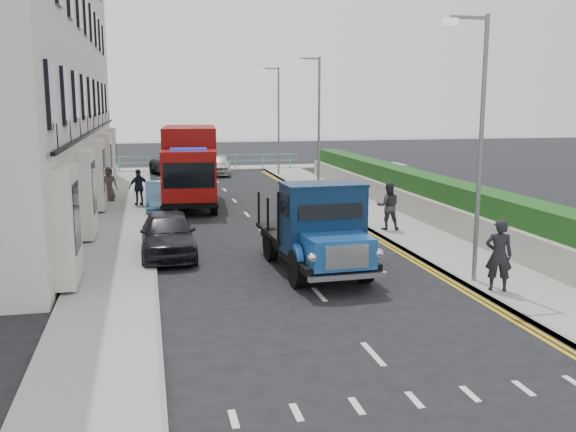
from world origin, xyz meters
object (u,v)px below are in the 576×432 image
object	(u,v)px
lamp_near	(477,135)
red_lorry	(190,164)
lamp_far	(277,115)
lamp_mid	(317,119)
bedford_lorry	(321,234)
parked_car_front	(168,234)
pedestrian_east_near	(499,255)

from	to	relation	value
lamp_near	red_lorry	distance (m)	16.50
red_lorry	lamp_far	bearing A→B (deg)	64.29
lamp_mid	lamp_far	bearing A→B (deg)	90.00
bedford_lorry	red_lorry	distance (m)	13.66
lamp_far	bedford_lorry	size ratio (longest dim) A/B	1.25
bedford_lorry	parked_car_front	size ratio (longest dim) A/B	1.34
lamp_mid	bedford_lorry	xyz separation A→B (m)	(-3.68, -14.29, -2.80)
lamp_far	red_lorry	size ratio (longest dim) A/B	0.98
lamp_far	bedford_lorry	xyz separation A→B (m)	(-3.68, -24.29, -2.80)
lamp_far	parked_car_front	size ratio (longest dim) A/B	1.67
lamp_near	parked_car_front	size ratio (longest dim) A/B	1.67
lamp_far	pedestrian_east_near	distance (m)	27.16
lamp_mid	pedestrian_east_near	world-z (taller)	lamp_mid
lamp_near	parked_car_front	xyz separation A→B (m)	(-7.78, 5.06, -3.28)
parked_car_front	pedestrian_east_near	xyz separation A→B (m)	(8.00, -6.06, 0.32)
lamp_mid	parked_car_front	xyz separation A→B (m)	(-7.78, -10.94, -3.28)
pedestrian_east_near	bedford_lorry	bearing A→B (deg)	-11.78
red_lorry	lamp_mid	bearing A→B (deg)	12.79
red_lorry	pedestrian_east_near	world-z (taller)	red_lorry
lamp_far	bedford_lorry	bearing A→B (deg)	-98.61
pedestrian_east_near	parked_car_front	bearing A→B (deg)	-14.18
parked_car_front	pedestrian_east_near	world-z (taller)	pedestrian_east_near
red_lorry	parked_car_front	world-z (taller)	red_lorry
lamp_near	bedford_lorry	xyz separation A→B (m)	(-3.68, 1.71, -2.80)
pedestrian_east_near	red_lorry	bearing A→B (deg)	-44.74
lamp_near	red_lorry	bearing A→B (deg)	112.91
bedford_lorry	red_lorry	size ratio (longest dim) A/B	0.79
bedford_lorry	lamp_near	bearing A→B (deg)	-27.32
lamp_far	pedestrian_east_near	size ratio (longest dim) A/B	3.81
bedford_lorry	pedestrian_east_near	distance (m)	4.75
bedford_lorry	lamp_mid	bearing A→B (deg)	73.13
lamp_mid	red_lorry	distance (m)	6.76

